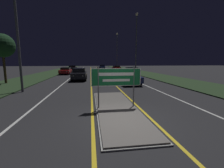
% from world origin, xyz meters
% --- Properties ---
extents(ground_plane, '(160.00, 160.00, 0.00)m').
position_xyz_m(ground_plane, '(0.00, 0.00, 0.00)').
color(ground_plane, '#232326').
extents(median_island, '(2.03, 7.21, 0.10)m').
position_xyz_m(median_island, '(0.00, 1.53, 0.04)').
color(median_island, '#999993').
rests_on(median_island, ground_plane).
extents(verge_left, '(5.00, 100.00, 0.08)m').
position_xyz_m(verge_left, '(-9.50, 20.00, 0.04)').
color(verge_left, '#23381E').
rests_on(verge_left, ground_plane).
extents(verge_right, '(5.00, 100.00, 0.08)m').
position_xyz_m(verge_right, '(9.50, 20.00, 0.04)').
color(verge_right, '#23381E').
rests_on(verge_right, ground_plane).
extents(centre_line_yellow_left, '(0.12, 70.00, 0.01)m').
position_xyz_m(centre_line_yellow_left, '(-1.20, 25.00, 0.00)').
color(centre_line_yellow_left, gold).
rests_on(centre_line_yellow_left, ground_plane).
extents(centre_line_yellow_right, '(0.12, 70.00, 0.01)m').
position_xyz_m(centre_line_yellow_right, '(1.20, 25.00, 0.00)').
color(centre_line_yellow_right, gold).
rests_on(centre_line_yellow_right, ground_plane).
extents(lane_line_white_left, '(0.12, 70.00, 0.01)m').
position_xyz_m(lane_line_white_left, '(-4.20, 25.00, 0.00)').
color(lane_line_white_left, silver).
rests_on(lane_line_white_left, ground_plane).
extents(lane_line_white_right, '(0.12, 70.00, 0.01)m').
position_xyz_m(lane_line_white_right, '(4.20, 25.00, 0.00)').
color(lane_line_white_right, silver).
rests_on(lane_line_white_right, ground_plane).
extents(edge_line_white_left, '(0.10, 70.00, 0.01)m').
position_xyz_m(edge_line_white_left, '(-7.20, 25.00, 0.00)').
color(edge_line_white_left, silver).
rests_on(edge_line_white_left, ground_plane).
extents(edge_line_white_right, '(0.10, 70.00, 0.01)m').
position_xyz_m(edge_line_white_right, '(7.20, 25.00, 0.00)').
color(edge_line_white_right, silver).
rests_on(edge_line_white_right, ground_plane).
extents(highway_sign, '(2.46, 0.07, 2.03)m').
position_xyz_m(highway_sign, '(0.00, 1.52, 1.53)').
color(highway_sign, '#56565B').
rests_on(highway_sign, median_island).
extents(streetlight_left_near, '(0.46, 0.46, 10.83)m').
position_xyz_m(streetlight_left_near, '(-6.57, 6.75, 6.45)').
color(streetlight_left_near, '#56565B').
rests_on(streetlight_left_near, ground_plane).
extents(streetlight_right_near, '(0.44, 0.44, 10.18)m').
position_xyz_m(streetlight_right_near, '(6.38, 19.13, 5.99)').
color(streetlight_right_near, '#56565B').
rests_on(streetlight_right_near, ground_plane).
extents(streetlight_right_far, '(0.54, 0.54, 10.54)m').
position_xyz_m(streetlight_right_far, '(6.53, 38.40, 6.77)').
color(streetlight_right_far, '#56565B').
rests_on(streetlight_right_far, ground_plane).
extents(car_receding_0, '(1.92, 4.73, 1.41)m').
position_xyz_m(car_receding_0, '(2.83, 9.98, 0.74)').
color(car_receding_0, navy).
rests_on(car_receding_0, ground_plane).
extents(car_receding_1, '(1.99, 4.26, 1.37)m').
position_xyz_m(car_receding_1, '(5.92, 20.21, 0.72)').
color(car_receding_1, '#4C514C').
rests_on(car_receding_1, ground_plane).
extents(car_receding_2, '(1.91, 4.12, 1.36)m').
position_xyz_m(car_receding_2, '(5.53, 33.64, 0.73)').
color(car_receding_2, maroon).
rests_on(car_receding_2, ground_plane).
extents(car_receding_3, '(1.89, 4.69, 1.40)m').
position_xyz_m(car_receding_3, '(2.70, 46.10, 0.74)').
color(car_receding_3, navy).
rests_on(car_receding_3, ground_plane).
extents(car_approaching_0, '(1.86, 4.44, 1.52)m').
position_xyz_m(car_approaching_0, '(-2.70, 14.00, 0.80)').
color(car_approaching_0, black).
rests_on(car_approaching_0, ground_plane).
extents(car_approaching_1, '(1.92, 4.59, 1.28)m').
position_xyz_m(car_approaching_1, '(-5.92, 23.66, 0.69)').
color(car_approaching_1, maroon).
rests_on(car_approaching_1, ground_plane).
extents(car_approaching_2, '(1.94, 4.49, 1.47)m').
position_xyz_m(car_approaching_2, '(-5.69, 32.96, 0.77)').
color(car_approaching_2, black).
rests_on(car_approaching_2, ground_plane).
extents(roadside_palm_left, '(2.43, 2.43, 5.14)m').
position_xyz_m(roadside_palm_left, '(-10.25, 11.67, 3.98)').
color(roadside_palm_left, '#4C3823').
rests_on(roadside_palm_left, verge_left).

